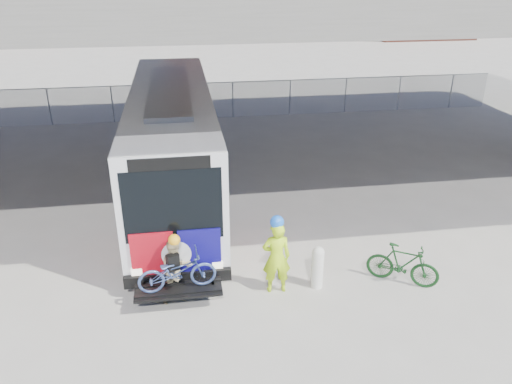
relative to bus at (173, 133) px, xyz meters
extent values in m
plane|color=#9E9991|center=(2.00, -3.17, -2.11)|extent=(160.00, 160.00, 0.00)
cube|color=silver|center=(0.00, -0.02, -0.16)|extent=(2.55, 12.00, 3.20)
cube|color=black|center=(0.00, 0.48, 0.48)|extent=(2.61, 11.00, 1.28)
cube|color=black|center=(0.00, -5.97, 0.23)|extent=(2.24, 0.12, 1.76)
cube|color=black|center=(0.00, -5.97, 1.25)|extent=(1.78, 0.12, 0.30)
cube|color=black|center=(0.00, -6.07, -1.66)|extent=(2.55, 0.20, 0.30)
cube|color=#AF0D1A|center=(-0.55, -6.04, -1.01)|extent=(1.00, 0.08, 1.20)
cube|color=#100B6A|center=(0.55, -6.04, -1.01)|extent=(1.00, 0.08, 1.20)
cylinder|color=silver|center=(0.00, -6.06, -1.01)|extent=(0.70, 0.06, 0.70)
cube|color=gray|center=(0.00, -0.02, 1.51)|extent=(1.28, 7.20, 0.14)
cube|color=black|center=(0.00, -6.57, -1.66)|extent=(2.00, 0.70, 0.06)
cylinder|color=black|center=(-1.16, -4.42, -1.61)|extent=(0.30, 1.00, 1.00)
cylinder|color=black|center=(1.15, -4.42, -1.61)|extent=(0.30, 1.00, 1.00)
cylinder|color=black|center=(-1.16, 4.18, -1.61)|extent=(0.30, 1.00, 1.00)
cylinder|color=black|center=(1.15, 4.18, -1.61)|extent=(0.30, 1.00, 1.00)
cube|color=#AF0D1A|center=(-1.31, -3.82, -0.81)|extent=(0.06, 2.60, 1.70)
cube|color=#100B6A|center=(-1.31, -2.22, -0.81)|extent=(0.06, 1.40, 1.70)
cube|color=#AF0D1A|center=(1.30, -3.82, -0.81)|extent=(0.06, 2.60, 1.70)
cube|color=#100B6A|center=(1.30, -2.22, -0.81)|extent=(0.06, 1.40, 1.70)
imported|color=#415790|center=(0.00, -6.57, -1.16)|extent=(1.84, 0.82, 0.94)
cylinder|color=gray|center=(-6.00, 8.83, -1.21)|extent=(0.06, 0.06, 1.80)
cylinder|color=gray|center=(-2.00, 8.83, -1.21)|extent=(0.06, 0.06, 1.80)
cylinder|color=gray|center=(2.00, 8.83, -1.21)|extent=(0.06, 0.06, 1.80)
cylinder|color=gray|center=(6.00, 8.83, -1.21)|extent=(0.06, 0.06, 1.80)
cylinder|color=gray|center=(10.00, 8.83, -1.21)|extent=(0.06, 0.06, 1.80)
cylinder|color=gray|center=(14.00, 8.83, -1.21)|extent=(0.06, 0.06, 1.80)
plane|color=gray|center=(2.00, 8.83, -1.21)|extent=(30.00, 0.00, 30.00)
cube|color=gray|center=(2.00, 8.83, -0.29)|extent=(30.00, 0.05, 0.04)
cylinder|color=white|center=(3.37, -6.32, -1.62)|extent=(0.29, 0.29, 0.98)
sphere|color=white|center=(3.37, -6.32, -1.13)|extent=(0.29, 0.29, 0.29)
imported|color=#C7FC1A|center=(2.34, -6.32, -1.17)|extent=(0.70, 0.47, 1.87)
sphere|color=blue|center=(2.34, -6.32, -0.21)|extent=(0.32, 0.32, 0.32)
imported|color=tan|center=(-0.02, -6.32, -1.30)|extent=(0.96, 0.88, 1.61)
sphere|color=#FFAD1A|center=(-0.02, -6.32, -0.48)|extent=(0.28, 0.28, 0.28)
cube|color=black|center=(-0.08, -6.50, -0.95)|extent=(0.32, 0.26, 0.40)
imported|color=#133B17|center=(5.50, -6.48, -1.57)|extent=(1.77, 1.36, 1.07)
camera|label=1|loc=(0.31, -16.23, 5.21)|focal=35.00mm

